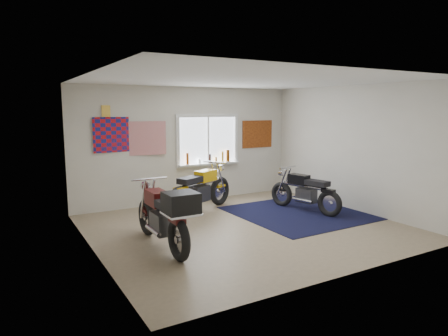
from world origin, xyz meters
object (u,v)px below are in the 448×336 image
black_chrome_bike (305,193)px  maroon_tourer (165,216)px  navy_rug (298,213)px  yellow_triumph (200,190)px

black_chrome_bike → maroon_tourer: 3.58m
navy_rug → yellow_triumph: 2.14m
black_chrome_bike → yellow_triumph: bearing=46.7°
black_chrome_bike → maroon_tourer: bearing=88.7°
navy_rug → black_chrome_bike: size_ratio=1.45×
navy_rug → black_chrome_bike: 0.47m
navy_rug → maroon_tourer: 3.38m
navy_rug → yellow_triumph: size_ratio=1.35×
maroon_tourer → yellow_triumph: bearing=-39.3°
yellow_triumph → black_chrome_bike: size_ratio=1.07×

